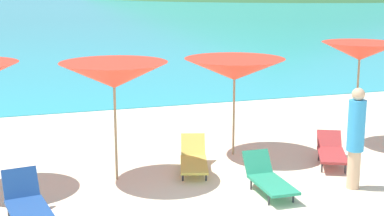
# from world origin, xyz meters

# --- Properties ---
(ground_plane) EXTENTS (50.00, 100.00, 0.30)m
(ground_plane) POSITION_xyz_m (0.00, 10.00, -0.15)
(ground_plane) COLOR beige
(umbrella_3) EXTENTS (2.24, 2.24, 2.28)m
(umbrella_3) POSITION_xyz_m (-1.47, 3.55, 2.04)
(umbrella_3) COLOR #9E7F59
(umbrella_3) RESTS_ON ground_plane
(umbrella_4) EXTENTS (2.35, 2.35, 2.13)m
(umbrella_4) POSITION_xyz_m (1.28, 4.38, 1.90)
(umbrella_4) COLOR #9E7F59
(umbrella_4) RESTS_ON ground_plane
(umbrella_5) EXTENTS (1.84, 1.84, 2.39)m
(umbrella_5) POSITION_xyz_m (4.28, 4.24, 2.19)
(umbrella_5) COLOR #9E7F59
(umbrella_5) RESTS_ON ground_plane
(lounge_chair_1) EXTENTS (0.79, 1.53, 0.73)m
(lounge_chair_1) POSITION_xyz_m (-3.20, 1.98, 0.32)
(lounge_chair_1) COLOR #1E478C
(lounge_chair_1) RESTS_ON ground_plane
(lounge_chair_2) EXTENTS (0.93, 1.62, 0.60)m
(lounge_chair_2) POSITION_xyz_m (0.09, 3.57, 0.26)
(lounge_chair_2) COLOR #D8BF4C
(lounge_chair_2) RESTS_ON ground_plane
(lounge_chair_3) EXTENTS (1.11, 1.55, 0.57)m
(lounge_chair_3) POSITION_xyz_m (2.95, 3.08, 0.29)
(lounge_chair_3) COLOR #A53333
(lounge_chair_3) RESTS_ON ground_plane
(lounge_chair_8) EXTENTS (0.56, 1.44, 0.63)m
(lounge_chair_8) POSITION_xyz_m (0.99, 1.99, 0.28)
(lounge_chair_8) COLOR #268C66
(lounge_chair_8) RESTS_ON ground_plane
(beachgoer_0) EXTENTS (0.31, 0.31, 1.89)m
(beachgoer_0) POSITION_xyz_m (2.58, 1.72, 1.02)
(beachgoer_0) COLOR #DBAA84
(beachgoer_0) RESTS_ON ground_plane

